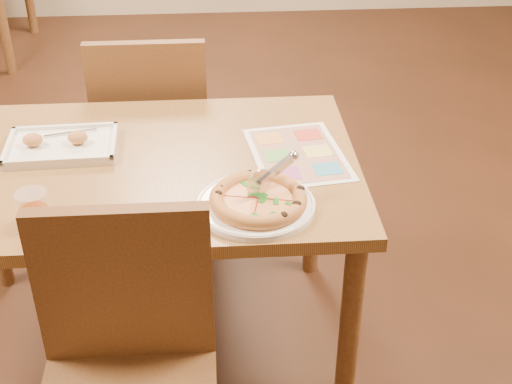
{
  "coord_description": "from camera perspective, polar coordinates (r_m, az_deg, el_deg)",
  "views": [
    {
      "loc": [
        0.22,
        -1.83,
        1.78
      ],
      "look_at": [
        0.33,
        -0.26,
        0.77
      ],
      "focal_mm": 50.0,
      "sensor_mm": 36.0,
      "label": 1
    }
  ],
  "objects": [
    {
      "name": "plate",
      "position": [
        1.89,
        0.0,
        -1.06
      ],
      "size": [
        0.32,
        0.32,
        0.02
      ],
      "primitive_type": "cylinder",
      "rotation": [
        0.0,
        0.0,
        -0.03
      ],
      "color": "white",
      "rests_on": "dining_table"
    },
    {
      "name": "pizza_cutter",
      "position": [
        1.87,
        1.21,
        1.43
      ],
      "size": [
        0.14,
        0.1,
        0.09
      ],
      "rotation": [
        0.0,
        0.0,
        0.59
      ],
      "color": "silver",
      "rests_on": "pizza"
    },
    {
      "name": "glass_tumbler",
      "position": [
        1.89,
        -17.32,
        -1.54
      ],
      "size": [
        0.08,
        0.08,
        0.1
      ],
      "rotation": [
        0.0,
        0.0,
        0.03
      ],
      "color": "maroon",
      "rests_on": "dining_table"
    },
    {
      "name": "pizza",
      "position": [
        1.87,
        0.18,
        -0.6
      ],
      "size": [
        0.26,
        0.26,
        0.04
      ],
      "rotation": [
        0.0,
        0.0,
        -0.21
      ],
      "color": "#C08041",
      "rests_on": "plate"
    },
    {
      "name": "dining_table",
      "position": [
        2.17,
        -9.26,
        0.36
      ],
      "size": [
        1.3,
        0.85,
        0.72
      ],
      "color": "olive",
      "rests_on": "ground"
    },
    {
      "name": "appetizer_tray",
      "position": [
        2.24,
        -15.34,
        3.57
      ],
      "size": [
        0.33,
        0.24,
        0.06
      ],
      "rotation": [
        0.0,
        0.0,
        0.04
      ],
      "color": "silver",
      "rests_on": "dining_table"
    },
    {
      "name": "chair_far",
      "position": [
        2.73,
        -8.31,
        5.89
      ],
      "size": [
        0.42,
        0.42,
        0.47
      ],
      "rotation": [
        0.0,
        0.0,
        3.14
      ],
      "color": "brown",
      "rests_on": "ground"
    },
    {
      "name": "menu",
      "position": [
        2.14,
        3.35,
        3.07
      ],
      "size": [
        0.31,
        0.4,
        0.0
      ],
      "primitive_type": "cube",
      "rotation": [
        0.0,
        0.0,
        0.14
      ],
      "color": "white",
      "rests_on": "dining_table"
    },
    {
      "name": "chair_near",
      "position": [
        1.74,
        -10.39,
        -12.21
      ],
      "size": [
        0.42,
        0.42,
        0.47
      ],
      "color": "brown",
      "rests_on": "ground"
    }
  ]
}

